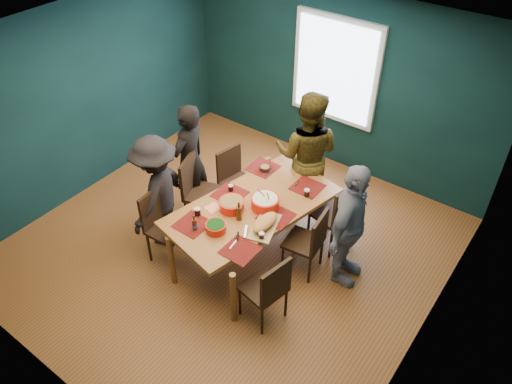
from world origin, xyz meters
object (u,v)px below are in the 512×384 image
Objects in this scene: chair_left_far at (234,175)px; person_near_left at (158,192)px; dining_table at (253,210)px; chair_right_mid at (311,239)px; person_far_left at (190,161)px; chair_left_mid at (197,187)px; chair_left_near at (162,221)px; bowl_salad at (232,204)px; person_right at (349,226)px; chair_right_far at (339,211)px; chair_right_near at (269,287)px; person_back at (307,155)px; bowl_dumpling at (265,202)px; cutting_board at (265,223)px; bowl_herbs at (216,227)px.

person_near_left reaches higher than chair_left_far.
dining_table is 0.78m from chair_right_mid.
person_far_left reaches higher than chair_left_far.
person_near_left is at bearing -123.99° from chair_left_mid.
bowl_salad is (0.71, 0.49, 0.29)m from chair_left_near.
person_right is (1.89, -0.27, 0.28)m from chair_left_far.
chair_right_far is 0.66× the size of person_near_left.
person_back is at bearing 122.01° from chair_right_near.
cutting_board is (0.21, -0.29, -0.01)m from bowl_dumpling.
cutting_board is at bearing 17.70° from chair_left_near.
person_right reaches higher than chair_left_mid.
chair_left_mid reaches higher than chair_left_near.
dining_table is 9.64× the size of bowl_herbs.
person_back is 7.70× the size of bowl_herbs.
chair_left_near is at bearing -159.42° from chair_right_mid.
bowl_herbs is (1.14, -0.81, 0.03)m from person_far_left.
bowl_dumpling is at bearing 139.05° from chair_right_near.
cutting_board is (1.45, 0.25, 0.08)m from person_near_left.
bowl_dumpling is at bearing 75.71° from person_back.
chair_right_near reaches higher than bowl_salad.
cutting_board is at bearing -26.57° from chair_left_far.
person_far_left is at bearing 165.11° from chair_right_near.
chair_right_mid is at bearing 105.54° from person_back.
person_back is 5.38× the size of bowl_dumpling.
person_back is 2.00m from person_near_left.
chair_left_mid is at bearing 143.61° from bowl_herbs.
chair_left_mid reaches higher than bowl_salad.
chair_left_mid is 0.89m from bowl_salad.
person_near_left is at bearing -167.95° from chair_right_mid.
bowl_salad is 0.90× the size of bowl_dumpling.
cutting_board is (-0.77, -0.56, 0.04)m from person_right.
chair_right_far is at bearing 44.47° from bowl_salad.
dining_table is at bearing 98.49° from person_near_left.
chair_left_mid reaches higher than chair_right_near.
chair_left_far is 0.99× the size of chair_right_near.
chair_left_near is (0.09, -0.74, -0.01)m from chair_left_mid.
bowl_herbs is (-0.10, -1.75, -0.05)m from person_back.
chair_left_mid is (-0.19, -0.54, 0.05)m from chair_left_far.
chair_right_far reaches higher than chair_right_mid.
person_far_left is at bearing 158.66° from bowl_salad.
chair_right_far reaches higher than chair_left_far.
chair_left_near is 0.97× the size of chair_right_far.
bowl_dumpling is (0.10, -1.09, -0.03)m from person_back.
person_back reaches higher than cutting_board.
bowl_salad is at bearing 105.73° from person_right.
person_far_left is 2.55× the size of cutting_board.
person_back reaches higher than chair_left_far.
bowl_dumpling is at bearing -120.74° from chair_right_far.
bowl_salad is at bearing 102.92° from bowl_herbs.
chair_left_far is at bearing 149.80° from chair_right_near.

